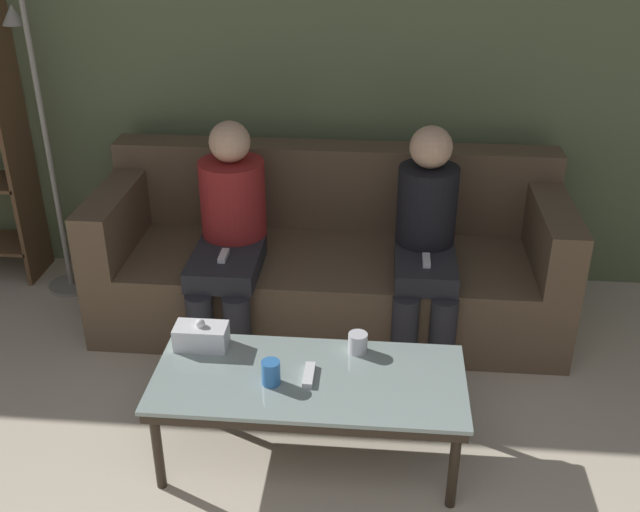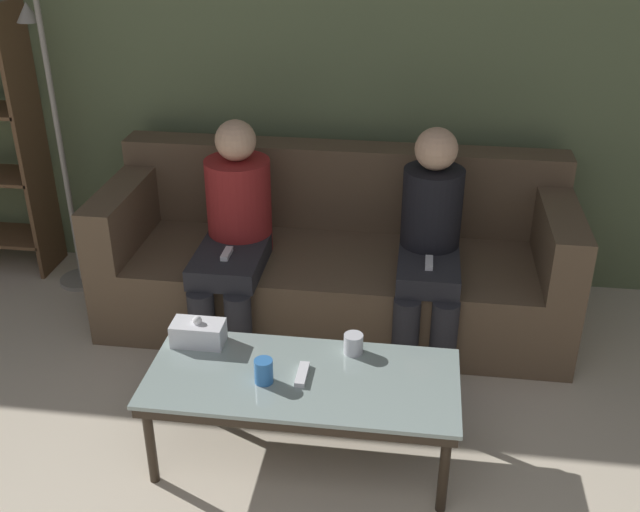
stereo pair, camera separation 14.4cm
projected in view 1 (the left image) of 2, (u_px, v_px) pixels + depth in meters
wall_back at (339, 56)px, 4.04m from camera, size 12.00×0.06×2.60m
couch at (330, 260)px, 4.04m from camera, size 2.42×0.89×0.87m
coffee_table at (309, 385)px, 2.98m from camera, size 1.24×0.55×0.41m
cup_near_left at (271, 373)px, 2.90m from camera, size 0.07×0.07×0.10m
cup_near_right at (358, 343)px, 3.10m from camera, size 0.08×0.08×0.09m
tissue_box at (201, 336)px, 3.13m from camera, size 0.22×0.12×0.13m
game_remote at (309, 375)px, 2.96m from camera, size 0.04×0.15×0.02m
standing_lamp at (44, 102)px, 3.92m from camera, size 0.31×0.26×1.81m
seated_person_left_end at (230, 229)px, 3.75m from camera, size 0.33×0.71×1.11m
seated_person_mid_left at (426, 236)px, 3.68m from camera, size 0.31×0.63×1.12m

